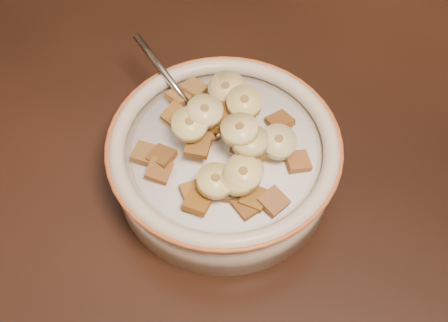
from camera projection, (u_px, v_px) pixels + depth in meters
The scene contains 42 objects.
table at pixel (222, 100), 0.67m from camera, with size 1.40×0.90×0.04m, color #311A10.
cereal_bowl at pixel (224, 165), 0.57m from camera, with size 0.20×0.20×0.05m, color beige.
milk at pixel (224, 150), 0.55m from camera, with size 0.16×0.16×0.00m, color white.
spoon at pixel (203, 124), 0.56m from camera, with size 0.04×0.05×0.01m, color #B4B4B4.
cereal_square_0 at pixel (247, 206), 0.51m from camera, with size 0.02×0.02×0.01m, color brown.
cereal_square_1 at pixel (189, 124), 0.55m from camera, with size 0.02×0.02×0.01m, color #9A5C26.
cereal_square_2 at pixel (220, 188), 0.52m from camera, with size 0.02×0.02×0.01m, color brown.
cereal_square_3 at pixel (254, 197), 0.51m from camera, with size 0.02×0.02×0.01m, color #8E621A.
cereal_square_4 at pixel (254, 141), 0.53m from camera, with size 0.02×0.02×0.01m, color brown.
cereal_square_5 at pixel (298, 161), 0.54m from camera, with size 0.02×0.02×0.01m, color #965D34.
cereal_square_6 at pixel (200, 134), 0.53m from camera, with size 0.02×0.02×0.01m, color brown.
cereal_square_7 at pixel (198, 202), 0.51m from camera, with size 0.02×0.02×0.01m, color brown.
cereal_square_8 at pixel (245, 177), 0.51m from camera, with size 0.02×0.02×0.01m, color brown.
cereal_square_9 at pixel (162, 156), 0.53m from camera, with size 0.02×0.02×0.01m, color brown.
cereal_square_10 at pixel (197, 203), 0.51m from camera, with size 0.02×0.02×0.01m, color brown.
cereal_square_11 at pixel (257, 151), 0.53m from camera, with size 0.02×0.02×0.01m, color olive.
cereal_square_12 at pixel (280, 121), 0.56m from camera, with size 0.02×0.02×0.01m, color brown.
cereal_square_13 at pixel (274, 201), 0.51m from camera, with size 0.02×0.02×0.01m, color brown.
cereal_square_14 at pixel (204, 105), 0.56m from camera, with size 0.02×0.02×0.01m, color brown.
cereal_square_15 at pixel (212, 122), 0.54m from camera, with size 0.02×0.02×0.01m, color brown.
cereal_square_16 at pixel (180, 96), 0.57m from camera, with size 0.02×0.02×0.01m, color #925B31.
cereal_square_17 at pixel (194, 88), 0.58m from camera, with size 0.02×0.02×0.01m, color olive.
cereal_square_18 at pixel (245, 146), 0.52m from camera, with size 0.02×0.02×0.01m, color brown.
cereal_square_19 at pixel (198, 146), 0.53m from camera, with size 0.02×0.02×0.01m, color brown.
cereal_square_20 at pixel (219, 113), 0.55m from camera, with size 0.02×0.02×0.01m, color brown.
cereal_square_21 at pixel (208, 107), 0.56m from camera, with size 0.02×0.02×0.01m, color brown.
cereal_square_22 at pixel (176, 115), 0.56m from camera, with size 0.02×0.02×0.01m, color brown.
cereal_square_23 at pixel (159, 170), 0.53m from camera, with size 0.02×0.02×0.01m, color #945927.
cereal_square_24 at pixel (194, 193), 0.52m from camera, with size 0.02×0.02×0.01m, color #9B6C1C.
cereal_square_25 at pixel (145, 153), 0.54m from camera, with size 0.02×0.02×0.01m, color brown.
banana_slice_0 at pixel (216, 181), 0.51m from camera, with size 0.03×0.03×0.01m, color #F5E696.
banana_slice_1 at pixel (250, 141), 0.52m from camera, with size 0.03×0.03×0.01m, color #DFC771.
banana_slice_2 at pixel (244, 102), 0.54m from camera, with size 0.03×0.03×0.01m, color #E1CD7A.
banana_slice_3 at pixel (239, 178), 0.51m from camera, with size 0.03×0.03×0.01m, color #F6E07D.
banana_slice_4 at pixel (226, 89), 0.56m from camera, with size 0.03×0.03×0.01m, color tan.
banana_slice_5 at pixel (239, 130), 0.51m from camera, with size 0.03×0.03×0.01m, color #FAE08F.
banana_slice_6 at pixel (245, 171), 0.51m from camera, with size 0.03×0.03×0.01m, color beige.
banana_slice_7 at pixel (228, 87), 0.56m from camera, with size 0.03×0.03×0.01m, color beige.
banana_slice_8 at pixel (190, 125), 0.52m from camera, with size 0.03×0.03×0.01m, color #F3E87D.
banana_slice_9 at pixel (278, 142), 0.53m from camera, with size 0.03×0.03×0.01m, color beige.
banana_slice_10 at pixel (243, 174), 0.51m from camera, with size 0.03×0.03×0.01m, color #F9EB8D.
banana_slice_11 at pixel (205, 112), 0.53m from camera, with size 0.03×0.03×0.01m, color #F9EF9F.
Camera 1 is at (0.25, -0.35, 1.25)m, focal length 50.00 mm.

